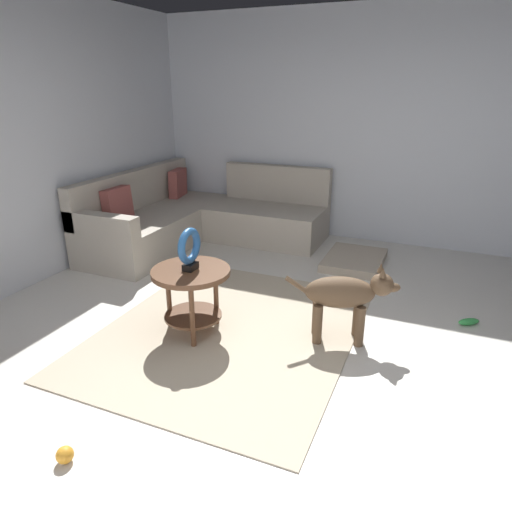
{
  "coord_description": "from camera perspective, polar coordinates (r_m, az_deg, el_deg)",
  "views": [
    {
      "loc": [
        -2.7,
        -0.74,
        1.85
      ],
      "look_at": [
        0.45,
        0.6,
        0.55
      ],
      "focal_mm": 31.84,
      "sensor_mm": 36.0,
      "label": 1
    }
  ],
  "objects": [
    {
      "name": "dog_bed_mat",
      "position": [
        5.08,
        12.24,
        -0.51
      ],
      "size": [
        0.8,
        0.6,
        0.09
      ],
      "primitive_type": "cube",
      "color": "#B2A38E",
      "rests_on": "ground_plane"
    },
    {
      "name": "area_rug",
      "position": [
        3.69,
        -3.3,
        -9.27
      ],
      "size": [
        2.3,
        1.9,
        0.01
      ],
      "primitive_type": "cube",
      "color": "#BCAD93",
      "rests_on": "ground_plane"
    },
    {
      "name": "dog_toy_bone",
      "position": [
        4.13,
        25.16,
        -7.49
      ],
      "size": [
        0.15,
        0.18,
        0.06
      ],
      "primitive_type": "ellipsoid",
      "rotation": [
        0.0,
        0.0,
        2.12
      ],
      "color": "green",
      "rests_on": "ground_plane"
    },
    {
      "name": "ground_plane",
      "position": [
        3.38,
        6.57,
        -13.53
      ],
      "size": [
        6.0,
        6.0,
        0.1
      ],
      "primitive_type": "cube",
      "color": "silver"
    },
    {
      "name": "torus_sculpture",
      "position": [
        3.4,
        -8.36,
        1.0
      ],
      "size": [
        0.28,
        0.08,
        0.33
      ],
      "color": "black",
      "rests_on": "side_table"
    },
    {
      "name": "dog_toy_ball",
      "position": [
        2.76,
        -22.89,
        -22.02
      ],
      "size": [
        0.09,
        0.09,
        0.09
      ],
      "primitive_type": "sphere",
      "color": "orange",
      "rests_on": "ground_plane"
    },
    {
      "name": "sectional_couch",
      "position": [
        5.66,
        -7.22,
        4.6
      ],
      "size": [
        2.2,
        2.25,
        0.88
      ],
      "color": "#B2A899",
      "rests_on": "ground_plane"
    },
    {
      "name": "dog",
      "position": [
        3.45,
        11.18,
        -4.89
      ],
      "size": [
        0.37,
        0.82,
        0.63
      ],
      "rotation": [
        0.0,
        0.0,
        3.46
      ],
      "color": "brown",
      "rests_on": "ground_plane"
    },
    {
      "name": "wall_right",
      "position": [
        5.71,
        16.06,
        14.99
      ],
      "size": [
        0.12,
        6.0,
        2.7
      ],
      "primitive_type": "cube",
      "color": "silver",
      "rests_on": "ground_plane"
    },
    {
      "name": "side_table",
      "position": [
        3.51,
        -8.11,
        -3.54
      ],
      "size": [
        0.6,
        0.6,
        0.54
      ],
      "color": "brown",
      "rests_on": "ground_plane"
    }
  ]
}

